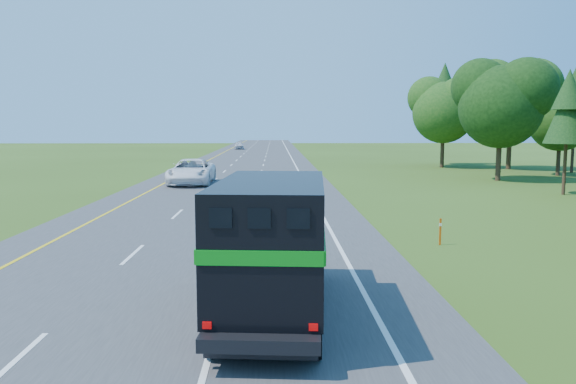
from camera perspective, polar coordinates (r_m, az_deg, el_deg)
The scene contains 6 objects.
road at distance 49.55m, azimuth -4.98°, elevation 1.53°, with size 15.00×260.00×0.04m, color #38383A.
lane_markings at distance 49.55m, azimuth -4.98°, elevation 1.55°, with size 11.15×260.00×0.01m.
horse_truck at distance 13.22m, azimuth -1.46°, elevation -5.09°, with size 2.81×7.48×3.25m.
white_suv at distance 43.80m, azimuth -9.77°, elevation 2.06°, with size 3.18×6.91×1.92m, color white.
far_car at distance 109.09m, azimuth -5.00°, elevation 4.74°, with size 1.70×4.22×1.44m, color silver.
delineator at distance 21.99m, azimuth 15.21°, elevation -3.83°, with size 0.08×0.05×1.02m.
Camera 1 is at (3.11, 0.75, 4.48)m, focal length 35.00 mm.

